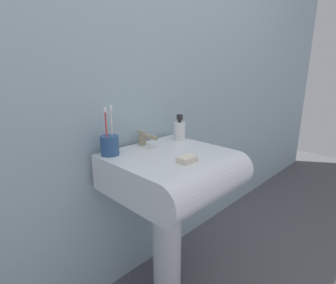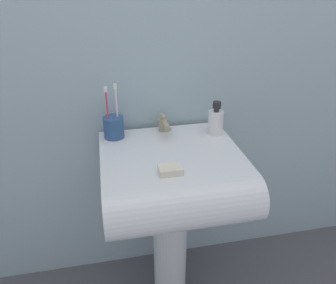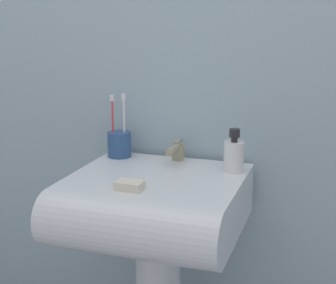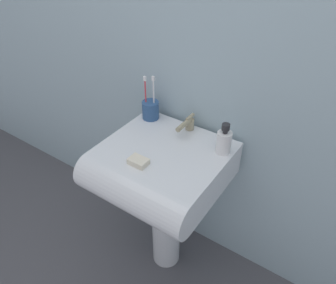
# 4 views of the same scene
# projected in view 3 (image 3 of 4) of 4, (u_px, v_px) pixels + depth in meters

# --- Properties ---
(wall_back) EXTENTS (5.00, 0.05, 2.40)m
(wall_back) POSITION_uv_depth(u_px,v_px,m) (184.00, 18.00, 1.66)
(wall_back) COLOR #9EB7C1
(wall_back) RESTS_ON ground
(sink_basin) EXTENTS (0.50, 0.51, 0.16)m
(sink_basin) POSITION_uv_depth(u_px,v_px,m) (151.00, 207.00, 1.50)
(sink_basin) COLOR white
(sink_basin) RESTS_ON sink_pedestal
(faucet) EXTENTS (0.04, 0.13, 0.07)m
(faucet) POSITION_uv_depth(u_px,v_px,m) (176.00, 151.00, 1.66)
(faucet) COLOR tan
(faucet) RESTS_ON sink_basin
(toothbrush_cup) EXTENTS (0.08, 0.08, 0.21)m
(toothbrush_cup) POSITION_uv_depth(u_px,v_px,m) (119.00, 143.00, 1.72)
(toothbrush_cup) COLOR #2D5184
(toothbrush_cup) RESTS_ON sink_basin
(soap_bottle) EXTENTS (0.06, 0.06, 0.13)m
(soap_bottle) POSITION_uv_depth(u_px,v_px,m) (234.00, 155.00, 1.55)
(soap_bottle) COLOR white
(soap_bottle) RESTS_ON sink_basin
(bar_soap) EXTENTS (0.07, 0.05, 0.02)m
(bar_soap) POSITION_uv_depth(u_px,v_px,m) (129.00, 185.00, 1.41)
(bar_soap) COLOR silver
(bar_soap) RESTS_ON sink_basin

